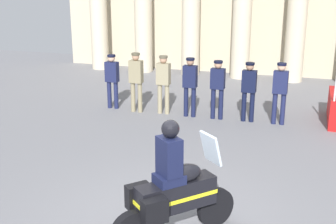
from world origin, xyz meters
name	(u,v)px	position (x,y,z in m)	size (l,w,h in m)	color
officer_in_row_0	(112,77)	(-3.62, 5.87, 0.96)	(0.39, 0.24, 1.63)	#191E42
officer_in_row_1	(136,78)	(-2.79, 5.73, 1.03)	(0.39, 0.24, 1.75)	#847A5B
officer_in_row_2	(163,80)	(-1.98, 5.81, 1.00)	(0.39, 0.24, 1.70)	gray
officer_in_row_3	(190,82)	(-1.18, 5.77, 0.99)	(0.39, 0.24, 1.68)	#141938
officer_in_row_4	(218,85)	(-0.40, 5.79, 0.97)	(0.39, 0.24, 1.65)	#141938
officer_in_row_5	(249,87)	(0.45, 5.82, 0.97)	(0.39, 0.24, 1.64)	black
officer_in_row_6	(280,89)	(1.27, 5.83, 0.99)	(0.39, 0.24, 1.67)	#191E42
motorcycle_with_rider	(172,192)	(0.22, -0.33, 0.79)	(1.49, 1.63, 1.90)	black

